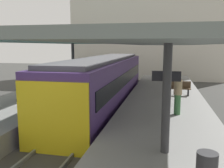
# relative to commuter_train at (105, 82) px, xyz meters

# --- Properties ---
(ground_plane) EXTENTS (80.00, 80.00, 0.00)m
(ground_plane) POSITION_rel_commuter_train_xyz_m (0.00, -3.37, -1.73)
(ground_plane) COLOR #383835
(platform_left) EXTENTS (4.40, 28.00, 1.00)m
(platform_left) POSITION_rel_commuter_train_xyz_m (-3.80, -3.37, -1.23)
(platform_left) COLOR gray
(platform_left) RESTS_ON ground_plane
(platform_right) EXTENTS (4.40, 28.00, 1.00)m
(platform_right) POSITION_rel_commuter_train_xyz_m (3.80, -3.37, -1.23)
(platform_right) COLOR gray
(platform_right) RESTS_ON ground_plane
(track_ballast) EXTENTS (3.20, 28.00, 0.20)m
(track_ballast) POSITION_rel_commuter_train_xyz_m (0.00, -3.37, -1.63)
(track_ballast) COLOR #423F3D
(track_ballast) RESTS_ON ground_plane
(rail_near_side) EXTENTS (0.08, 28.00, 0.14)m
(rail_near_side) POSITION_rel_commuter_train_xyz_m (-0.72, -3.37, -1.46)
(rail_near_side) COLOR slate
(rail_near_side) RESTS_ON track_ballast
(rail_far_side) EXTENTS (0.08, 28.00, 0.14)m
(rail_far_side) POSITION_rel_commuter_train_xyz_m (0.72, -3.37, -1.46)
(rail_far_side) COLOR slate
(rail_far_side) RESTS_ON track_ballast
(commuter_train) EXTENTS (2.78, 15.07, 3.10)m
(commuter_train) POSITION_rel_commuter_train_xyz_m (0.00, 0.00, 0.00)
(commuter_train) COLOR #472D6B
(commuter_train) RESTS_ON track_ballast
(canopy_left) EXTENTS (4.18, 21.00, 3.36)m
(canopy_left) POSITION_rel_commuter_train_xyz_m (-3.80, -1.97, 2.51)
(canopy_left) COLOR #333335
(canopy_left) RESTS_ON platform_left
(canopy_right) EXTENTS (4.18, 21.00, 3.23)m
(canopy_right) POSITION_rel_commuter_train_xyz_m (3.80, -1.97, 2.38)
(canopy_right) COLOR #333335
(canopy_right) RESTS_ON platform_right
(platform_bench) EXTENTS (1.40, 0.41, 0.86)m
(platform_bench) POSITION_rel_commuter_train_xyz_m (4.60, 0.30, -0.26)
(platform_bench) COLOR black
(platform_bench) RESTS_ON platform_right
(platform_sign) EXTENTS (0.90, 0.08, 2.21)m
(platform_sign) POSITION_rel_commuter_train_xyz_m (3.78, -7.19, 0.90)
(platform_sign) COLOR #262628
(platform_sign) RESTS_ON platform_right
(passenger_near_bench) EXTENTS (0.36, 0.36, 1.76)m
(passenger_near_bench) POSITION_rel_commuter_train_xyz_m (4.32, -4.15, 0.19)
(passenger_near_bench) COLOR #386B3D
(passenger_near_bench) RESTS_ON platform_right
(station_building_backdrop) EXTENTS (18.00, 6.00, 11.00)m
(station_building_backdrop) POSITION_rel_commuter_train_xyz_m (1.39, 16.63, 3.77)
(station_building_backdrop) COLOR beige
(station_building_backdrop) RESTS_ON ground_plane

